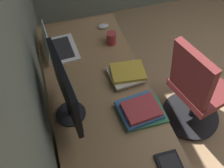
# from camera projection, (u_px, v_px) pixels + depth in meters

# --- Properties ---
(wall_back) EXTENTS (4.99, 0.10, 2.60)m
(wall_back) POSITION_uv_depth(u_px,v_px,m) (16.00, 77.00, 1.11)
(wall_back) COLOR slate
(wall_back) RESTS_ON ground
(desk) EXTENTS (2.05, 0.73, 0.73)m
(desk) POSITION_uv_depth(u_px,v_px,m) (105.00, 111.00, 1.75)
(desk) COLOR #936D47
(desk) RESTS_ON ground
(drawer_pedestal) EXTENTS (0.40, 0.51, 0.69)m
(drawer_pedestal) POSITION_uv_depth(u_px,v_px,m) (110.00, 157.00, 1.86)
(drawer_pedestal) COLOR #936D47
(drawer_pedestal) RESTS_ON ground
(monitor_primary) EXTENTS (0.51, 0.20, 0.46)m
(monitor_primary) POSITION_uv_depth(u_px,v_px,m) (66.00, 90.00, 1.45)
(monitor_primary) COLOR black
(monitor_primary) RESTS_ON desk
(laptop_leftmost) EXTENTS (0.35, 0.28, 0.21)m
(laptop_leftmost) POSITION_uv_depth(u_px,v_px,m) (57.00, 46.00, 2.01)
(laptop_leftmost) COLOR white
(laptop_leftmost) RESTS_ON desk
(mouse_main) EXTENTS (0.06, 0.10, 0.03)m
(mouse_main) POSITION_uv_depth(u_px,v_px,m) (103.00, 26.00, 2.24)
(mouse_main) COLOR silver
(mouse_main) RESTS_ON desk
(book_stack_near) EXTENTS (0.24, 0.28, 0.07)m
(book_stack_near) POSITION_uv_depth(u_px,v_px,m) (127.00, 74.00, 1.84)
(book_stack_near) COLOR gold
(book_stack_near) RESTS_ON desk
(book_stack_far) EXTENTS (0.26, 0.31, 0.08)m
(book_stack_far) POSITION_uv_depth(u_px,v_px,m) (141.00, 111.00, 1.63)
(book_stack_far) COLOR #3D8456
(book_stack_far) RESTS_ON desk
(coffee_mug) EXTENTS (0.12, 0.08, 0.11)m
(coffee_mug) POSITION_uv_depth(u_px,v_px,m) (111.00, 38.00, 2.08)
(coffee_mug) COLOR #A53338
(coffee_mug) RESTS_ON desk
(office_chair) EXTENTS (0.56, 0.59, 0.97)m
(office_chair) POSITION_uv_depth(u_px,v_px,m) (195.00, 92.00, 2.12)
(office_chair) COLOR maroon
(office_chair) RESTS_ON ground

